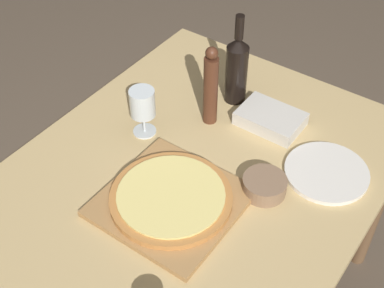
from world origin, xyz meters
TOP-DOWN VIEW (x-y plane):
  - dining_table at (0.00, 0.00)m, footprint 0.98×1.30m
  - cutting_board at (0.02, -0.10)m, footprint 0.36×0.35m
  - pizza at (0.02, -0.10)m, footprint 0.33×0.33m
  - wine_bottle at (-0.09, 0.39)m, footprint 0.07×0.07m
  - pepper_mill at (-0.09, 0.25)m, footprint 0.05×0.05m
  - wine_glass at (-0.23, 0.09)m, footprint 0.08×0.08m
  - small_bowl at (0.20, 0.09)m, footprint 0.12×0.12m
  - dinner_plate at (0.32, 0.25)m, footprint 0.24×0.24m
  - food_container at (0.08, 0.35)m, footprint 0.20×0.14m

SIDE VIEW (x-z plane):
  - dining_table at x=0.00m, z-range 0.27..1.00m
  - dinner_plate at x=0.32m, z-range 0.73..0.74m
  - cutting_board at x=0.02m, z-range 0.73..0.75m
  - food_container at x=0.08m, z-range 0.73..0.77m
  - small_bowl at x=0.20m, z-range 0.73..0.78m
  - pizza at x=0.02m, z-range 0.75..0.77m
  - wine_glass at x=-0.23m, z-range 0.76..0.92m
  - wine_bottle at x=-0.09m, z-range 0.70..1.01m
  - pepper_mill at x=-0.09m, z-range 0.72..1.00m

